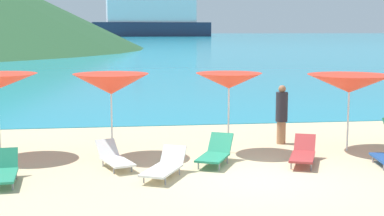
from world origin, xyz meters
TOP-DOWN VIEW (x-y plane):
  - ground_plane at (0.00, 10.00)m, footprint 50.00×100.00m
  - ocean_water at (0.00, 227.08)m, footprint 650.00×440.00m
  - umbrella_1 at (-3.27, 2.57)m, footprint 2.06×2.06m
  - umbrella_2 at (-0.15, 2.60)m, footprint 1.88×1.88m
  - umbrella_3 at (3.16, 2.42)m, footprint 2.34×2.34m
  - lounge_chair_1 at (-0.74, 1.30)m, footprint 1.19×1.62m
  - lounge_chair_3 at (-5.61, 0.24)m, footprint 0.67×1.58m
  - lounge_chair_5 at (-3.22, 1.32)m, footprint 0.99×1.63m
  - lounge_chair_6 at (1.44, 1.08)m, footprint 1.16×1.78m
  - lounge_chair_7 at (-2.09, 0.25)m, footprint 1.21×1.66m
  - beachgoer_1 at (1.62, 3.57)m, footprint 0.35×0.35m
  - cruise_ship at (14.18, 252.31)m, footprint 55.23×14.84m

SIDE VIEW (x-z plane):
  - ground_plane at x=0.00m, z-range -0.30..0.00m
  - ocean_water at x=0.00m, z-range 0.00..0.02m
  - lounge_chair_5 at x=-3.22m, z-range -0.04..0.54m
  - lounge_chair_7 at x=-2.09m, z-range -0.05..0.56m
  - lounge_chair_3 at x=-5.61m, z-range -0.06..0.59m
  - lounge_chair_6 at x=1.44m, z-range -0.03..0.58m
  - lounge_chair_1 at x=-0.74m, z-range -0.05..0.64m
  - beachgoer_1 at x=1.62m, z-range 0.05..1.77m
  - umbrella_3 at x=3.16m, z-range 0.80..2.91m
  - umbrella_1 at x=-3.27m, z-range 0.82..3.00m
  - umbrella_2 at x=-0.15m, z-range 0.87..3.04m
  - cruise_ship at x=14.18m, z-range -2.53..19.49m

